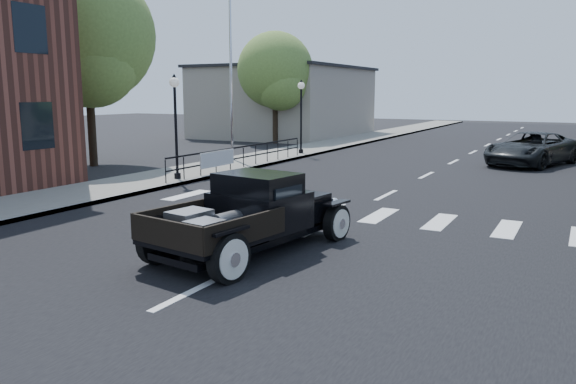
% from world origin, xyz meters
% --- Properties ---
extents(ground, '(120.00, 120.00, 0.00)m').
position_xyz_m(ground, '(0.00, 0.00, 0.00)').
color(ground, black).
rests_on(ground, ground).
extents(road, '(14.00, 80.00, 0.02)m').
position_xyz_m(road, '(0.00, 15.00, 0.01)').
color(road, black).
rests_on(road, ground).
extents(road_markings, '(12.00, 60.00, 0.06)m').
position_xyz_m(road_markings, '(0.00, 10.00, 0.00)').
color(road_markings, silver).
rests_on(road_markings, ground).
extents(sidewalk_left, '(3.00, 80.00, 0.15)m').
position_xyz_m(sidewalk_left, '(-8.50, 15.00, 0.07)').
color(sidewalk_left, gray).
rests_on(sidewalk_left, ground).
extents(low_building_left, '(10.00, 12.00, 5.00)m').
position_xyz_m(low_building_left, '(-15.00, 28.00, 2.50)').
color(low_building_left, '#A09786').
rests_on(low_building_left, ground).
extents(railing, '(0.08, 10.00, 1.00)m').
position_xyz_m(railing, '(-7.30, 10.00, 0.65)').
color(railing, black).
rests_on(railing, sidewalk_left).
extents(banner, '(0.04, 2.20, 0.60)m').
position_xyz_m(banner, '(-7.22, 8.00, 0.45)').
color(banner, silver).
rests_on(banner, sidewalk_left).
extents(lamp_post_b, '(0.36, 0.36, 3.76)m').
position_xyz_m(lamp_post_b, '(-7.60, 6.00, 2.03)').
color(lamp_post_b, black).
rests_on(lamp_post_b, sidewalk_left).
extents(lamp_post_c, '(0.36, 0.36, 3.76)m').
position_xyz_m(lamp_post_c, '(-7.60, 16.00, 2.03)').
color(lamp_post_c, black).
rests_on(lamp_post_c, sidewalk_left).
extents(flagpole, '(0.12, 0.12, 11.32)m').
position_xyz_m(flagpole, '(-9.20, 12.00, 5.81)').
color(flagpole, silver).
rests_on(flagpole, sidewalk_left).
extents(big_tree_near, '(5.92, 5.92, 8.70)m').
position_xyz_m(big_tree_near, '(-14.00, 8.00, 4.35)').
color(big_tree_near, '#587632').
rests_on(big_tree_near, ground).
extents(big_tree_far, '(4.85, 4.85, 7.13)m').
position_xyz_m(big_tree_far, '(-12.50, 22.00, 3.56)').
color(big_tree_far, '#587632').
rests_on(big_tree_far, ground).
extents(hotrod_pickup, '(2.95, 5.09, 1.66)m').
position_xyz_m(hotrod_pickup, '(-0.37, -0.54, 0.83)').
color(hotrod_pickup, black).
rests_on(hotrod_pickup, ground).
extents(second_car, '(4.08, 5.88, 1.49)m').
position_xyz_m(second_car, '(3.33, 17.43, 0.75)').
color(second_car, black).
rests_on(second_car, ground).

